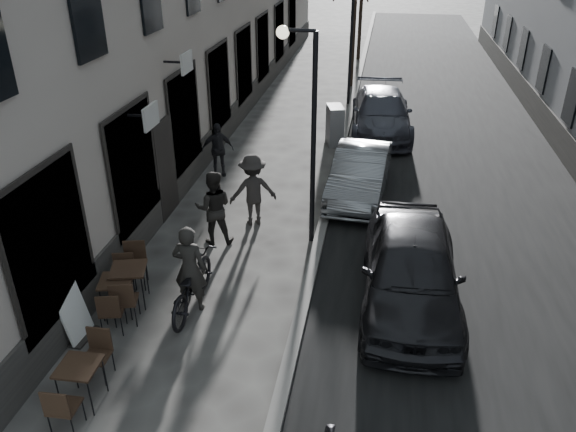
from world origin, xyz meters
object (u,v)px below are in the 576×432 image
(utility_cabinet, at_px, (335,125))
(pedestrian_mid, at_px, (253,190))
(bistro_set_a, at_px, (81,380))
(pedestrian_near, at_px, (214,208))
(sign_board, at_px, (75,317))
(bicycle, at_px, (191,284))
(bistro_set_c, at_px, (130,282))
(car_mid, at_px, (360,173))
(pedestrian_far, at_px, (218,150))
(streetlamp_far, at_px, (348,28))
(bistro_set_b, at_px, (118,293))
(streetlamp_near, at_px, (306,116))
(car_far, at_px, (381,113))
(car_near, at_px, (411,269))

(utility_cabinet, relative_size, pedestrian_mid, 0.72)
(bistro_set_a, xyz_separation_m, pedestrian_near, (0.64, 5.41, 0.46))
(sign_board, relative_size, bicycle, 0.53)
(bistro_set_c, relative_size, car_mid, 0.42)
(sign_board, bearing_deg, pedestrian_far, 90.81)
(streetlamp_far, relative_size, bistro_set_b, 3.14)
(bistro_set_c, bearing_deg, bistro_set_b, -121.86)
(streetlamp_near, bearing_deg, bicycle, -120.74)
(sign_board, bearing_deg, bistro_set_b, 66.24)
(bistro_set_a, relative_size, bistro_set_c, 0.89)
(pedestrian_far, bearing_deg, car_far, 24.02)
(pedestrian_far, distance_m, car_near, 8.09)
(pedestrian_mid, height_order, car_far, pedestrian_mid)
(streetlamp_near, height_order, sign_board, streetlamp_near)
(sign_board, distance_m, car_mid, 8.66)
(bicycle, xyz_separation_m, car_far, (3.48, 11.48, 0.19))
(pedestrian_mid, distance_m, pedestrian_far, 3.40)
(utility_cabinet, bearing_deg, bistro_set_c, -123.39)
(sign_board, height_order, car_near, car_near)
(streetlamp_near, xyz_separation_m, bistro_set_b, (-3.23, -3.53, -2.68))
(pedestrian_mid, relative_size, pedestrian_far, 1.13)
(sign_board, bearing_deg, bistro_set_a, -54.34)
(car_far, bearing_deg, bistro_set_b, -115.90)
(pedestrian_near, distance_m, pedestrian_mid, 1.32)
(bistro_set_a, relative_size, pedestrian_far, 0.93)
(streetlamp_near, bearing_deg, car_near, -41.88)
(streetlamp_far, xyz_separation_m, car_mid, (1.17, -9.22, -2.47))
(car_far, bearing_deg, pedestrian_far, -138.70)
(utility_cabinet, xyz_separation_m, car_mid, (1.11, -4.14, 0.00))
(bistro_set_a, distance_m, bicycle, 2.91)
(bistro_set_a, xyz_separation_m, bistro_set_c, (-0.34, 2.69, 0.04))
(streetlamp_far, relative_size, car_far, 0.98)
(bistro_set_b, distance_m, bistro_set_c, 0.37)
(bicycle, height_order, car_far, car_far)
(bistro_set_b, bearing_deg, streetlamp_far, 64.51)
(utility_cabinet, bearing_deg, pedestrian_far, -149.94)
(pedestrian_mid, bearing_deg, pedestrian_far, -81.71)
(pedestrian_near, bearing_deg, bistro_set_b, 57.50)
(streetlamp_near, relative_size, utility_cabinet, 3.73)
(sign_board, bearing_deg, utility_cabinet, 75.93)
(bistro_set_c, bearing_deg, bicycle, -11.71)
(bicycle, relative_size, car_mid, 0.52)
(bistro_set_a, height_order, car_mid, car_mid)
(streetlamp_near, height_order, pedestrian_near, streetlamp_near)
(streetlamp_near, relative_size, pedestrian_far, 3.05)
(bistro_set_c, bearing_deg, car_mid, 39.35)
(bicycle, distance_m, pedestrian_far, 6.79)
(car_far, bearing_deg, bicycle, -110.53)
(bistro_set_a, height_order, utility_cabinet, utility_cabinet)
(bistro_set_c, height_order, bicycle, bicycle)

